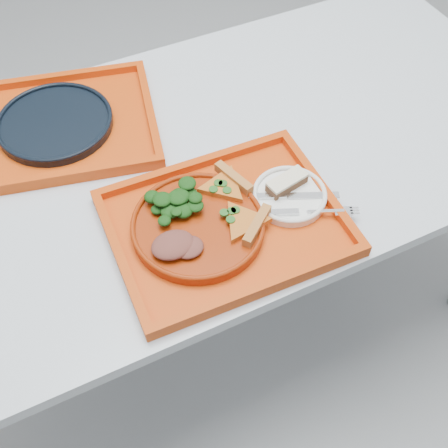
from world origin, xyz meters
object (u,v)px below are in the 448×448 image
(navy_plate, at_px, (55,124))
(tray_far, at_px, (57,128))
(tray_main, at_px, (225,225))
(dessert_bar, at_px, (287,182))
(dinner_plate, at_px, (198,227))

(navy_plate, bearing_deg, tray_far, 0.00)
(tray_main, distance_m, navy_plate, 0.48)
(navy_plate, bearing_deg, dessert_bar, -46.59)
(navy_plate, xyz_separation_m, dessert_bar, (0.38, -0.40, 0.02))
(tray_far, xyz_separation_m, dessert_bar, (0.38, -0.40, 0.03))
(navy_plate, bearing_deg, tray_main, -61.67)
(dinner_plate, relative_size, navy_plate, 1.00)
(tray_far, bearing_deg, navy_plate, 0.00)
(navy_plate, distance_m, dessert_bar, 0.55)
(navy_plate, relative_size, dessert_bar, 2.85)
(tray_main, distance_m, dinner_plate, 0.06)
(tray_main, bearing_deg, dessert_bar, 10.50)
(tray_far, bearing_deg, dinner_plate, -54.33)
(tray_far, xyz_separation_m, navy_plate, (0.00, 0.00, 0.01))
(tray_main, height_order, navy_plate, navy_plate)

